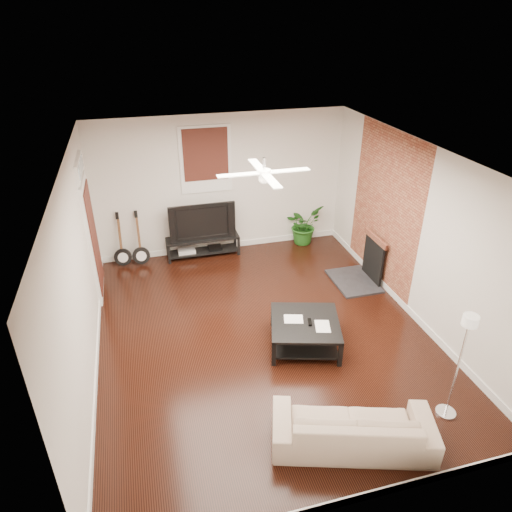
{
  "coord_description": "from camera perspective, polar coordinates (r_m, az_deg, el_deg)",
  "views": [
    {
      "loc": [
        -1.62,
        -5.61,
        4.5
      ],
      "look_at": [
        0.0,
        0.4,
        1.15
      ],
      "focal_mm": 32.37,
      "sensor_mm": 36.0,
      "label": 1
    }
  ],
  "objects": [
    {
      "name": "ceiling_fan",
      "position": [
        6.14,
        0.99,
        10.27
      ],
      "size": [
        1.24,
        1.24,
        0.32
      ],
      "primitive_type": null,
      "color": "white",
      "rests_on": "ceiling"
    },
    {
      "name": "door_left",
      "position": [
        8.22,
        -19.69,
        3.28
      ],
      "size": [
        0.08,
        1.0,
        2.5
      ],
      "primitive_type": "cube",
      "color": "white",
      "rests_on": "wall_left"
    },
    {
      "name": "window_back",
      "position": [
        9.04,
        -6.22,
        11.76
      ],
      "size": [
        1.0,
        0.06,
        1.3
      ],
      "primitive_type": "cube",
      "color": "#33140E",
      "rests_on": "wall_back"
    },
    {
      "name": "room",
      "position": [
        6.61,
        0.9,
        0.32
      ],
      "size": [
        5.01,
        6.01,
        2.81
      ],
      "color": "black",
      "rests_on": "ground"
    },
    {
      "name": "guitar_left",
      "position": [
        9.25,
        -16.4,
        1.79
      ],
      "size": [
        0.37,
        0.28,
        1.09
      ],
      "primitive_type": null,
      "rotation": [
        0.0,
        0.0,
        -0.14
      ],
      "color": "black",
      "rests_on": "floor"
    },
    {
      "name": "tv_stand",
      "position": [
        9.49,
        -6.55,
        1.19
      ],
      "size": [
        1.47,
        0.39,
        0.41
      ],
      "primitive_type": "cube",
      "color": "black",
      "rests_on": "floor"
    },
    {
      "name": "guitar_right",
      "position": [
        9.22,
        -14.24,
        1.98
      ],
      "size": [
        0.35,
        0.25,
        1.09
      ],
      "primitive_type": null,
      "rotation": [
        0.0,
        0.0,
        -0.04
      ],
      "color": "black",
      "rests_on": "floor"
    },
    {
      "name": "brick_accent",
      "position": [
        8.37,
        15.63,
        5.5
      ],
      "size": [
        0.02,
        2.2,
        2.8
      ],
      "primitive_type": "cube",
      "color": "brown",
      "rests_on": "floor"
    },
    {
      "name": "floor_lamp",
      "position": [
        6.1,
        23.66,
        -12.48
      ],
      "size": [
        0.31,
        0.31,
        1.5
      ],
      "primitive_type": null,
      "rotation": [
        0.0,
        0.0,
        -0.3
      ],
      "color": "silver",
      "rests_on": "floor"
    },
    {
      "name": "coffee_table",
      "position": [
        7.04,
        6.02,
        -9.42
      ],
      "size": [
        1.24,
        1.24,
        0.42
      ],
      "primitive_type": "cube",
      "rotation": [
        0.0,
        0.0,
        -0.28
      ],
      "color": "black",
      "rests_on": "floor"
    },
    {
      "name": "fireplace",
      "position": [
        8.63,
        13.17,
        -0.41
      ],
      "size": [
        0.8,
        1.1,
        0.92
      ],
      "primitive_type": "cube",
      "color": "black",
      "rests_on": "floor"
    },
    {
      "name": "potted_plant",
      "position": [
        9.94,
        5.89,
        3.88
      ],
      "size": [
        0.98,
        0.96,
        0.83
      ],
      "primitive_type": "imported",
      "rotation": [
        0.0,
        0.0,
        0.58
      ],
      "color": "#1F5819",
      "rests_on": "floor"
    },
    {
      "name": "sofa",
      "position": [
        5.75,
        11.89,
        -19.9
      ],
      "size": [
        1.97,
        1.24,
        0.54
      ],
      "primitive_type": "imported",
      "rotation": [
        0.0,
        0.0,
        2.84
      ],
      "color": "#C0A790",
      "rests_on": "floor"
    },
    {
      "name": "tv",
      "position": [
        9.26,
        -6.77,
        4.46
      ],
      "size": [
        1.31,
        0.17,
        0.76
      ],
      "primitive_type": "imported",
      "color": "black",
      "rests_on": "tv_stand"
    }
  ]
}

